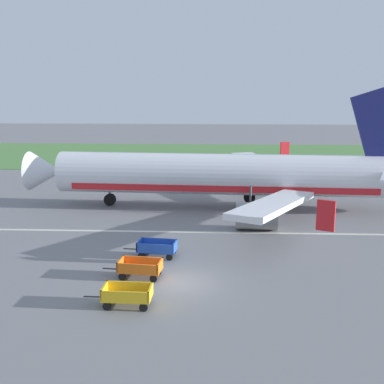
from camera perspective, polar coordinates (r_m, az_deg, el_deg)
name	(u,v)px	position (r m, az deg, el deg)	size (l,w,h in m)	color
ground_plane	(178,283)	(29.49, -1.64, -10.24)	(220.00, 220.00, 0.00)	slate
grass_strip	(202,155)	(78.98, 1.11, 4.17)	(220.00, 28.00, 0.06)	#518442
apron_stripe	(187,232)	(38.92, -0.54, -4.54)	(120.00, 0.36, 0.01)	silver
airplane	(234,175)	(45.63, 4.79, 1.89)	(37.63, 30.26, 11.34)	silver
baggage_cart_nearest	(127,295)	(26.68, -7.36, -11.46)	(3.57, 1.48, 1.07)	gold
baggage_cart_second_in_row	(140,268)	(30.19, -5.91, -8.52)	(3.61, 1.67, 1.07)	orange
baggage_cart_third_in_row	(157,248)	(33.52, -3.99, -6.33)	(3.61, 1.68, 1.07)	#234CB2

